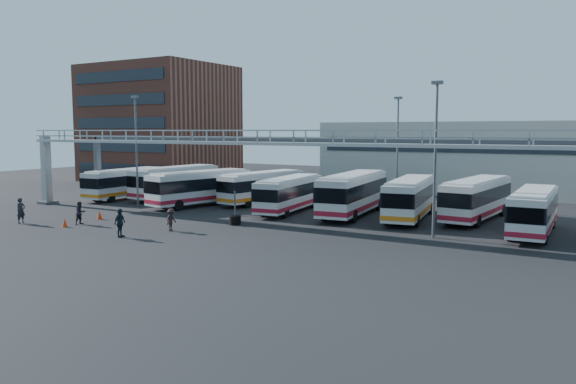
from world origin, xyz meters
The scene contains 23 objects.
ground centered at (0.00, 0.00, 0.00)m, with size 140.00×140.00×0.00m, color black.
gantry centered at (0.00, 5.87, 5.51)m, with size 51.40×5.15×7.10m.
apartment_building centered at (-34.00, 30.00, 8.00)m, with size 18.00×15.00×16.00m, color brown.
warehouse centered at (12.00, 38.00, 4.00)m, with size 42.00×14.00×8.00m, color #9E9E99.
light_pole_left centered at (-16.00, 8.00, 5.73)m, with size 0.70×0.35×10.21m.
light_pole_mid centered at (12.00, 7.00, 5.73)m, with size 0.70×0.35×10.21m.
light_pole_back centered at (4.00, 22.00, 5.73)m, with size 0.70×0.35×10.21m.
bus_0 centered at (-21.75, 11.92, 1.70)m, with size 3.14×10.28×3.07m.
bus_1 centered at (-17.33, 14.62, 1.84)m, with size 2.81×11.00×3.32m.
bus_2 centered at (-11.46, 11.54, 1.82)m, with size 4.46×11.08×3.28m.
bus_3 centered at (-7.29, 15.83, 1.70)m, with size 3.76×10.38×3.08m.
bus_4 centered at (-2.08, 12.17, 1.68)m, with size 3.64×10.25×3.04m.
bus_5 centered at (3.42, 13.30, 1.94)m, with size 4.04×11.77×3.50m.
bus_6 centered at (8.18, 13.66, 1.80)m, with size 4.09×10.98×3.26m.
bus_7 centered at (12.81, 15.90, 1.82)m, with size 3.27×10.96×3.28m.
bus_8 centered at (17.49, 11.59, 1.69)m, with size 2.66×10.15×3.06m.
pedestrian_a centered at (-16.57, -3.42, 0.99)m, with size 0.72×0.47×1.97m, color black.
pedestrian_b centered at (-12.40, -1.35, 0.87)m, with size 0.84×0.66×1.73m, color black.
pedestrian_c centered at (-4.54, 0.00, 0.80)m, with size 1.03×0.59×1.60m, color #2C1D20.
pedestrian_d centered at (-5.83, -3.49, 0.96)m, with size 1.13×0.47×1.93m, color #19232D.
cone_left centered at (-12.40, -2.76, 0.31)m, with size 0.39×0.39×0.62m, color red.
cone_right centered at (-13.08, 1.00, 0.36)m, with size 0.45×0.45×0.71m, color red.
tire_stack centered at (-2.29, 4.49, 0.43)m, with size 0.89×0.89×2.54m.
Camera 1 is at (22.48, -29.19, 7.05)m, focal length 35.00 mm.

